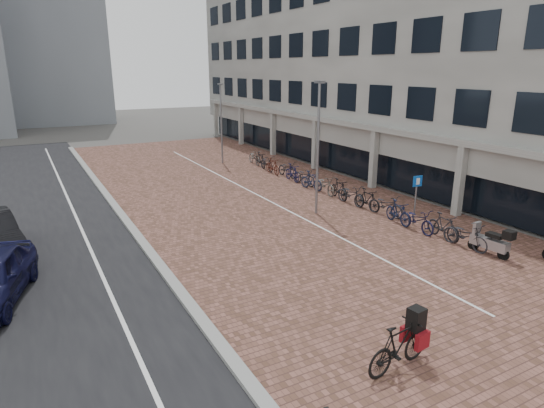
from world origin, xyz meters
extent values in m
plane|color=#474442|center=(0.00, 0.00, 0.00)|extent=(140.00, 140.00, 0.00)
cube|color=brown|center=(2.00, 12.00, 0.01)|extent=(14.50, 42.00, 0.04)
cube|color=black|center=(-9.00, 12.00, 0.01)|extent=(8.00, 50.00, 0.03)
cube|color=gray|center=(-5.10, 12.00, 0.07)|extent=(0.35, 42.00, 0.14)
cube|color=white|center=(-7.00, 12.00, 0.02)|extent=(0.12, 44.00, 0.00)
cube|color=white|center=(2.20, 12.00, 0.04)|extent=(0.10, 30.00, 0.00)
cube|color=#ACACA6|center=(13.00, 16.00, 8.50)|extent=(8.00, 40.00, 13.00)
cube|color=black|center=(9.60, 16.00, 1.70)|extent=(0.15, 38.00, 3.20)
cube|color=#ACACA6|center=(9.40, 16.00, 3.45)|extent=(1.60, 38.00, 0.30)
cube|color=#ACACA6|center=(8.80, 4.00, 1.70)|extent=(0.35, 0.35, 3.40)
cube|color=#ACACA6|center=(8.80, 10.00, 1.70)|extent=(0.35, 0.35, 3.40)
cube|color=#ACACA6|center=(8.80, 16.00, 1.70)|extent=(0.35, 0.35, 3.40)
cube|color=#ACACA6|center=(8.80, 22.00, 1.70)|extent=(0.35, 0.35, 3.40)
cube|color=#ACACA6|center=(8.80, 28.00, 1.70)|extent=(0.35, 0.35, 3.40)
cube|color=#ACACA6|center=(8.80, 34.00, 1.70)|extent=(0.35, 0.35, 3.40)
cube|color=gray|center=(-4.00, 55.00, 13.00)|extent=(12.00, 10.00, 26.00)
imported|color=black|center=(-1.82, -3.41, 0.59)|extent=(2.03, 0.79, 1.19)
cube|color=black|center=(-1.82, -3.41, 1.13)|extent=(0.39, 0.37, 0.53)
cube|color=maroon|center=(-2.04, -3.41, 0.65)|extent=(0.43, 0.17, 0.42)
cube|color=maroon|center=(-1.60, -3.41, 0.65)|extent=(0.43, 0.17, 0.42)
cylinder|color=slate|center=(6.05, 3.97, 1.03)|extent=(0.07, 0.07, 2.06)
cube|color=#0E50B8|center=(6.05, 3.94, 2.01)|extent=(0.47, 0.08, 0.47)
cylinder|color=gray|center=(3.18, 7.43, 3.06)|extent=(0.12, 0.12, 6.11)
cylinder|color=slate|center=(3.93, 20.75, 2.80)|extent=(0.12, 0.12, 5.61)
imported|color=black|center=(5.78, 1.00, 0.52)|extent=(0.81, 2.01, 1.04)
imported|color=black|center=(5.86, 2.15, 0.53)|extent=(0.60, 1.77, 1.05)
imported|color=black|center=(5.53, 3.30, 0.52)|extent=(0.74, 1.99, 1.04)
imported|color=#131A34|center=(5.55, 4.45, 0.53)|extent=(0.72, 1.80, 1.05)
imported|color=#222227|center=(5.86, 5.60, 0.52)|extent=(1.04, 2.06, 1.04)
imported|color=black|center=(5.72, 6.75, 0.53)|extent=(0.51, 1.75, 1.05)
imported|color=#232328|center=(5.60, 7.90, 0.52)|extent=(0.74, 1.99, 1.04)
imported|color=black|center=(5.73, 9.05, 0.53)|extent=(0.71, 1.80, 1.05)
imported|color=#55534E|center=(5.62, 10.20, 0.52)|extent=(0.86, 2.03, 1.04)
imported|color=#151F3B|center=(5.47, 11.35, 0.53)|extent=(0.74, 1.80, 1.05)
imported|color=black|center=(5.75, 12.50, 0.52)|extent=(0.82, 2.01, 1.04)
imported|color=#151439|center=(5.58, 13.65, 0.53)|extent=(0.59, 1.77, 1.05)
imported|color=black|center=(5.92, 14.80, 0.52)|extent=(0.80, 2.01, 1.04)
imported|color=#441B12|center=(5.47, 15.95, 0.53)|extent=(0.50, 1.75, 1.05)
imported|color=black|center=(5.66, 17.10, 0.52)|extent=(0.84, 2.02, 1.04)
imported|color=black|center=(5.74, 18.25, 0.53)|extent=(0.61, 1.78, 1.05)
imported|color=#64605B|center=(5.86, 19.40, 0.52)|extent=(0.85, 2.02, 1.04)
camera|label=1|loc=(-8.79, -10.13, 6.73)|focal=30.59mm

